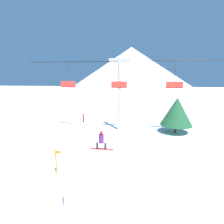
# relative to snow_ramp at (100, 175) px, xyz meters

# --- Properties ---
(ground_plane) EXTENTS (220.00, 220.00, 0.00)m
(ground_plane) POSITION_rel_snow_ramp_xyz_m (-1.01, -0.34, -0.85)
(ground_plane) COLOR white
(mountain_ridge) EXTENTS (61.95, 61.95, 20.25)m
(mountain_ridge) POSITION_rel_snow_ramp_xyz_m (-1.01, 78.78, 9.28)
(mountain_ridge) COLOR silver
(mountain_ridge) RESTS_ON ground_plane
(snow_ramp) EXTENTS (2.67, 3.64, 1.69)m
(snow_ramp) POSITION_rel_snow_ramp_xyz_m (0.00, 0.00, 0.00)
(snow_ramp) COLOR white
(snow_ramp) RESTS_ON ground_plane
(snowboarder) EXTENTS (1.51, 0.33, 1.22)m
(snowboarder) POSITION_rel_snow_ramp_xyz_m (-0.24, 1.59, 1.44)
(snowboarder) COLOR #B22D2D
(snowboarder) RESTS_ON snow_ramp
(chairlift) EXTENTS (21.39, 0.44, 8.36)m
(chairlift) POSITION_rel_snow_ramp_xyz_m (-0.09, 11.44, 4.09)
(chairlift) COLOR #9E9EA3
(chairlift) RESTS_ON ground_plane
(pine_tree_near) EXTENTS (3.53, 3.53, 4.04)m
(pine_tree_near) POSITION_rel_snow_ramp_xyz_m (6.41, 11.34, 1.61)
(pine_tree_near) COLOR #4C3823
(pine_tree_near) RESTS_ON ground_plane
(trail_marker) EXTENTS (0.41, 0.10, 1.65)m
(trail_marker) POSITION_rel_snow_ramp_xyz_m (-3.12, 1.15, 0.03)
(trail_marker) COLOR orange
(trail_marker) RESTS_ON ground_plane
(distant_skier) EXTENTS (0.24, 0.24, 1.23)m
(distant_skier) POSITION_rel_snow_ramp_xyz_m (-5.40, 14.39, -0.18)
(distant_skier) COLOR black
(distant_skier) RESTS_ON ground_plane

